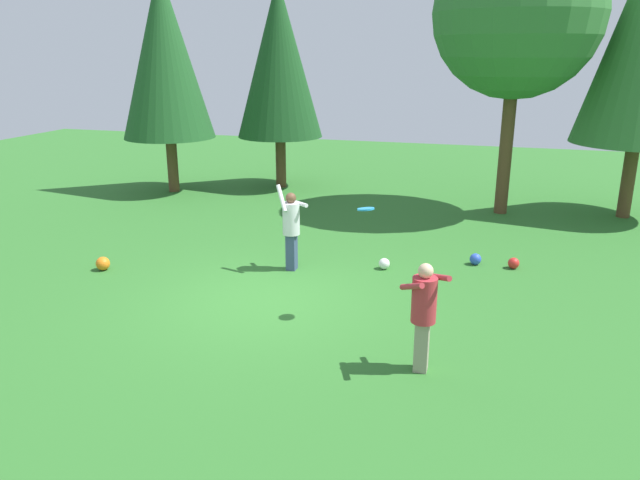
{
  "coord_description": "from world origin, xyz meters",
  "views": [
    {
      "loc": [
        3.74,
        -9.31,
        4.23
      ],
      "look_at": [
        0.87,
        0.48,
        1.05
      ],
      "focal_mm": 34.11,
      "sensor_mm": 36.0,
      "label": 1
    }
  ],
  "objects_px": {
    "ball_orange": "(103,264)",
    "tree_far_left": "(165,55)",
    "person_catcher": "(424,309)",
    "ball_blue": "(475,259)",
    "ball_white": "(384,264)",
    "frisbee": "(366,209)",
    "person_thrower": "(291,225)",
    "tree_left": "(279,60)",
    "ball_red": "(514,263)",
    "tree_right": "(518,13)"
  },
  "relations": [
    {
      "from": "frisbee",
      "to": "ball_red",
      "type": "xyz_separation_m",
      "value": [
        2.41,
        3.22,
        -1.75
      ]
    },
    {
      "from": "ball_orange",
      "to": "tree_far_left",
      "type": "xyz_separation_m",
      "value": [
        -2.25,
        6.88,
        3.98
      ]
    },
    {
      "from": "person_catcher",
      "to": "ball_orange",
      "type": "distance_m",
      "value": 7.07
    },
    {
      "from": "person_thrower",
      "to": "tree_right",
      "type": "bearing_deg",
      "value": 100.86
    },
    {
      "from": "person_catcher",
      "to": "frisbee",
      "type": "distance_m",
      "value": 2.05
    },
    {
      "from": "ball_red",
      "to": "ball_white",
      "type": "height_order",
      "value": "ball_red"
    },
    {
      "from": "frisbee",
      "to": "tree_right",
      "type": "bearing_deg",
      "value": 74.87
    },
    {
      "from": "frisbee",
      "to": "tree_left",
      "type": "bearing_deg",
      "value": 117.3
    },
    {
      "from": "person_thrower",
      "to": "ball_blue",
      "type": "distance_m",
      "value": 3.89
    },
    {
      "from": "tree_left",
      "to": "tree_right",
      "type": "bearing_deg",
      "value": -11.91
    },
    {
      "from": "tree_right",
      "to": "ball_red",
      "type": "bearing_deg",
      "value": -86.28
    },
    {
      "from": "frisbee",
      "to": "ball_white",
      "type": "relative_size",
      "value": 1.68
    },
    {
      "from": "ball_blue",
      "to": "person_thrower",
      "type": "bearing_deg",
      "value": -159.4
    },
    {
      "from": "person_catcher",
      "to": "ball_red",
      "type": "relative_size",
      "value": 6.85
    },
    {
      "from": "tree_left",
      "to": "ball_blue",
      "type": "bearing_deg",
      "value": -43.05
    },
    {
      "from": "ball_orange",
      "to": "tree_far_left",
      "type": "relative_size",
      "value": 0.04
    },
    {
      "from": "person_catcher",
      "to": "tree_right",
      "type": "height_order",
      "value": "tree_right"
    },
    {
      "from": "ball_orange",
      "to": "tree_right",
      "type": "xyz_separation_m",
      "value": [
        7.65,
        7.0,
        4.99
      ]
    },
    {
      "from": "frisbee",
      "to": "ball_orange",
      "type": "relative_size",
      "value": 1.37
    },
    {
      "from": "tree_far_left",
      "to": "frisbee",
      "type": "bearing_deg",
      "value": -44.57
    },
    {
      "from": "person_catcher",
      "to": "ball_orange",
      "type": "xyz_separation_m",
      "value": [
        -6.67,
        2.23,
        -0.78
      ]
    },
    {
      "from": "person_thrower",
      "to": "frisbee",
      "type": "relative_size",
      "value": 4.61
    },
    {
      "from": "ball_white",
      "to": "tree_left",
      "type": "xyz_separation_m",
      "value": [
        -4.66,
        6.8,
        3.86
      ]
    },
    {
      "from": "ball_red",
      "to": "tree_far_left",
      "type": "bearing_deg",
      "value": 156.41
    },
    {
      "from": "frisbee",
      "to": "ball_blue",
      "type": "xyz_separation_m",
      "value": [
        1.65,
        3.25,
        -1.75
      ]
    },
    {
      "from": "ball_orange",
      "to": "tree_left",
      "type": "distance_m",
      "value": 9.32
    },
    {
      "from": "ball_red",
      "to": "tree_left",
      "type": "height_order",
      "value": "tree_left"
    },
    {
      "from": "tree_far_left",
      "to": "person_thrower",
      "type": "bearing_deg",
      "value": -44.39
    },
    {
      "from": "frisbee",
      "to": "tree_far_left",
      "type": "bearing_deg",
      "value": 135.43
    },
    {
      "from": "frisbee",
      "to": "tree_right",
      "type": "distance_m",
      "value": 8.71
    },
    {
      "from": "person_thrower",
      "to": "tree_far_left",
      "type": "xyz_separation_m",
      "value": [
        -5.89,
        5.77,
        3.17
      ]
    },
    {
      "from": "ball_red",
      "to": "tree_far_left",
      "type": "height_order",
      "value": "tree_far_left"
    },
    {
      "from": "person_thrower",
      "to": "tree_left",
      "type": "height_order",
      "value": "tree_left"
    },
    {
      "from": "frisbee",
      "to": "ball_red",
      "type": "bearing_deg",
      "value": 53.25
    },
    {
      "from": "frisbee",
      "to": "ball_white",
      "type": "bearing_deg",
      "value": 92.6
    },
    {
      "from": "ball_red",
      "to": "ball_orange",
      "type": "distance_m",
      "value": 8.31
    },
    {
      "from": "person_thrower",
      "to": "person_catcher",
      "type": "xyz_separation_m",
      "value": [
        3.03,
        -3.34,
        -0.02
      ]
    },
    {
      "from": "ball_white",
      "to": "tree_far_left",
      "type": "xyz_separation_m",
      "value": [
        -7.68,
        5.22,
        4.0
      ]
    },
    {
      "from": "ball_white",
      "to": "tree_far_left",
      "type": "distance_m",
      "value": 10.11
    },
    {
      "from": "person_thrower",
      "to": "tree_far_left",
      "type": "distance_m",
      "value": 8.83
    },
    {
      "from": "person_thrower",
      "to": "tree_far_left",
      "type": "bearing_deg",
      "value": -179.26
    },
    {
      "from": "person_thrower",
      "to": "ball_orange",
      "type": "xyz_separation_m",
      "value": [
        -3.64,
        -1.12,
        -0.8
      ]
    },
    {
      "from": "ball_red",
      "to": "tree_left",
      "type": "xyz_separation_m",
      "value": [
        -7.18,
        6.03,
        3.86
      ]
    },
    {
      "from": "frisbee",
      "to": "ball_orange",
      "type": "bearing_deg",
      "value": 171.83
    },
    {
      "from": "tree_far_left",
      "to": "tree_right",
      "type": "bearing_deg",
      "value": 0.71
    },
    {
      "from": "ball_red",
      "to": "ball_orange",
      "type": "relative_size",
      "value": 0.82
    },
    {
      "from": "frisbee",
      "to": "ball_white",
      "type": "distance_m",
      "value": 3.02
    },
    {
      "from": "frisbee",
      "to": "tree_far_left",
      "type": "relative_size",
      "value": 0.06
    },
    {
      "from": "tree_far_left",
      "to": "tree_right",
      "type": "distance_m",
      "value": 9.95
    },
    {
      "from": "ball_blue",
      "to": "ball_white",
      "type": "distance_m",
      "value": 1.93
    }
  ]
}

